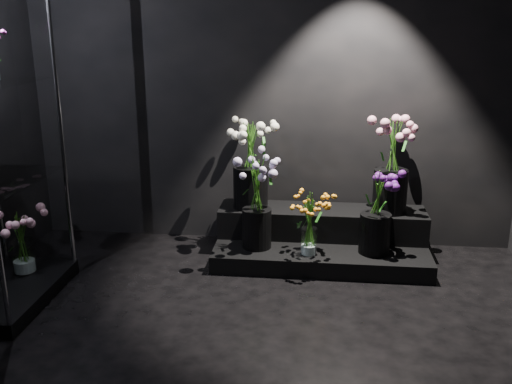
# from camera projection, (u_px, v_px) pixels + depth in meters

# --- Properties ---
(floor) EXTENTS (4.00, 4.00, 0.00)m
(floor) POSITION_uv_depth(u_px,v_px,m) (239.00, 374.00, 3.09)
(floor) COLOR black
(floor) RESTS_ON ground
(wall_back) EXTENTS (4.00, 0.00, 4.00)m
(wall_back) POSITION_uv_depth(u_px,v_px,m) (272.00, 76.00, 4.58)
(wall_back) COLOR black
(wall_back) RESTS_ON floor
(wall_front) EXTENTS (4.00, 0.00, 4.00)m
(wall_front) POSITION_uv_depth(u_px,v_px,m) (26.00, 365.00, 0.78)
(wall_front) COLOR black
(wall_front) RESTS_ON floor
(display_riser) EXTENTS (1.66, 0.74, 0.37)m
(display_riser) POSITION_uv_depth(u_px,v_px,m) (321.00, 238.00, 4.58)
(display_riser) COLOR black
(display_riser) RESTS_ON floor
(bouquet_orange_bells) EXTENTS (0.36, 0.36, 0.50)m
(bouquet_orange_bells) POSITION_uv_depth(u_px,v_px,m) (309.00, 222.00, 4.24)
(bouquet_orange_bells) COLOR white
(bouquet_orange_bells) RESTS_ON display_riser
(bouquet_lilac) EXTENTS (0.49, 0.49, 0.72)m
(bouquet_lilac) POSITION_uv_depth(u_px,v_px,m) (257.00, 195.00, 4.33)
(bouquet_lilac) COLOR black
(bouquet_lilac) RESTS_ON display_riser
(bouquet_purple) EXTENTS (0.35, 0.35, 0.65)m
(bouquet_purple) POSITION_uv_depth(u_px,v_px,m) (376.00, 207.00, 4.24)
(bouquet_purple) COLOR black
(bouquet_purple) RESTS_ON display_riser
(bouquet_cream_roses) EXTENTS (0.40, 0.40, 0.70)m
(bouquet_cream_roses) POSITION_uv_depth(u_px,v_px,m) (250.00, 159.00, 4.55)
(bouquet_cream_roses) COLOR black
(bouquet_cream_roses) RESTS_ON display_riser
(bouquet_pink_roses) EXTENTS (0.36, 0.36, 0.73)m
(bouquet_pink_roses) POSITION_uv_depth(u_px,v_px,m) (392.00, 163.00, 4.43)
(bouquet_pink_roses) COLOR black
(bouquet_pink_roses) RESTS_ON display_riser
(bouquet_case_base_pink) EXTENTS (0.34, 0.34, 0.46)m
(bouquet_case_base_pink) POSITION_uv_depth(u_px,v_px,m) (21.00, 240.00, 4.05)
(bouquet_case_base_pink) COLOR white
(bouquet_case_base_pink) RESTS_ON display_case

